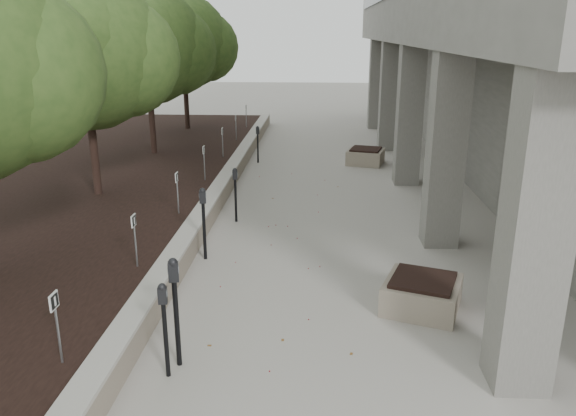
% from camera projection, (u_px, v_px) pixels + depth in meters
% --- Properties ---
extents(retaining_wall, '(0.39, 26.00, 0.50)m').
position_uv_depth(retaining_wall, '(221.00, 190.00, 15.10)').
color(retaining_wall, gray).
rests_on(retaining_wall, ground).
extents(planting_bed, '(7.00, 26.00, 0.40)m').
position_uv_depth(planting_bed, '(88.00, 190.00, 15.32)').
color(planting_bed, black).
rests_on(planting_bed, ground).
extents(crabapple_tree_3, '(4.60, 4.00, 5.44)m').
position_uv_depth(crabapple_tree_3, '(87.00, 85.00, 13.44)').
color(crabapple_tree_3, '#314F1E').
rests_on(crabapple_tree_3, planting_bed).
extents(crabapple_tree_4, '(4.60, 4.00, 5.44)m').
position_uv_depth(crabapple_tree_4, '(148.00, 71.00, 18.20)').
color(crabapple_tree_4, '#314F1E').
rests_on(crabapple_tree_4, planting_bed).
extents(crabapple_tree_5, '(4.60, 4.00, 5.44)m').
position_uv_depth(crabapple_tree_5, '(184.00, 62.00, 22.96)').
color(crabapple_tree_5, '#314F1E').
rests_on(crabapple_tree_5, planting_bed).
extents(parking_sign_2, '(0.04, 0.22, 0.96)m').
position_uv_depth(parking_sign_2, '(58.00, 328.00, 6.85)').
color(parking_sign_2, black).
rests_on(parking_sign_2, planting_bed).
extents(parking_sign_3, '(0.04, 0.22, 0.96)m').
position_uv_depth(parking_sign_3, '(135.00, 241.00, 9.71)').
color(parking_sign_3, black).
rests_on(parking_sign_3, planting_bed).
extents(parking_sign_4, '(0.04, 0.22, 0.96)m').
position_uv_depth(parking_sign_4, '(178.00, 193.00, 12.56)').
color(parking_sign_4, black).
rests_on(parking_sign_4, planting_bed).
extents(parking_sign_5, '(0.04, 0.22, 0.96)m').
position_uv_depth(parking_sign_5, '(204.00, 163.00, 15.42)').
color(parking_sign_5, black).
rests_on(parking_sign_5, planting_bed).
extents(parking_sign_6, '(0.04, 0.22, 0.96)m').
position_uv_depth(parking_sign_6, '(223.00, 142.00, 18.27)').
color(parking_sign_6, black).
rests_on(parking_sign_6, planting_bed).
extents(parking_sign_7, '(0.04, 0.22, 0.96)m').
position_uv_depth(parking_sign_7, '(236.00, 127.00, 21.13)').
color(parking_sign_7, black).
rests_on(parking_sign_7, planting_bed).
extents(parking_sign_8, '(0.04, 0.22, 0.96)m').
position_uv_depth(parking_sign_8, '(246.00, 116.00, 23.98)').
color(parking_sign_8, black).
rests_on(parking_sign_8, planting_bed).
extents(parking_meter_1, '(0.18, 0.14, 1.58)m').
position_uv_depth(parking_meter_1, '(176.00, 313.00, 7.42)').
color(parking_meter_1, black).
rests_on(parking_meter_1, ground).
extents(parking_meter_2, '(0.14, 0.11, 1.34)m').
position_uv_depth(parking_meter_2, '(165.00, 331.00, 7.21)').
color(parking_meter_2, black).
rests_on(parking_meter_2, ground).
extents(parking_meter_3, '(0.16, 0.12, 1.48)m').
position_uv_depth(parking_meter_3, '(204.00, 224.00, 10.98)').
color(parking_meter_3, black).
rests_on(parking_meter_3, ground).
extents(parking_meter_4, '(0.13, 0.10, 1.32)m').
position_uv_depth(parking_meter_4, '(236.00, 195.00, 13.20)').
color(parking_meter_4, black).
rests_on(parking_meter_4, ground).
extents(parking_meter_5, '(0.14, 0.12, 1.27)m').
position_uv_depth(parking_meter_5, '(258.00, 144.00, 19.17)').
color(parking_meter_5, black).
rests_on(parking_meter_5, ground).
extents(planter_front, '(1.48, 1.48, 0.54)m').
position_uv_depth(planter_front, '(422.00, 293.00, 9.12)').
color(planter_front, gray).
rests_on(planter_front, ground).
extents(planter_back, '(1.41, 1.41, 0.54)m').
position_uv_depth(planter_back, '(365.00, 156.00, 19.12)').
color(planter_back, gray).
rests_on(planter_back, ground).
extents(berry_scatter, '(3.30, 14.10, 0.02)m').
position_uv_depth(berry_scatter, '(272.00, 257.00, 11.28)').
color(berry_scatter, maroon).
rests_on(berry_scatter, ground).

